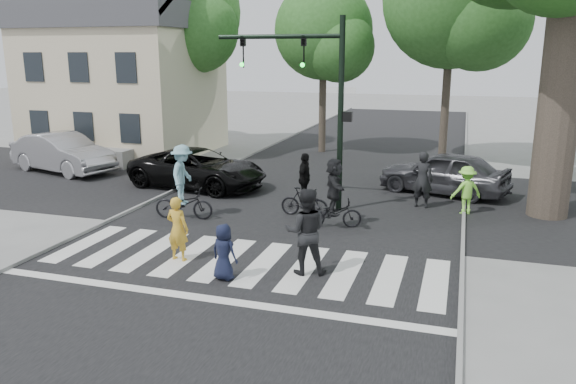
{
  "coord_description": "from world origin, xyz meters",
  "views": [
    {
      "loc": [
        4.84,
        -10.85,
        4.89
      ],
      "look_at": [
        0.5,
        3.0,
        1.3
      ],
      "focal_mm": 35.0,
      "sensor_mm": 36.0,
      "label": 1
    }
  ],
  "objects_px": {
    "cyclist_left": "(183,187)",
    "car_silver": "(63,153)",
    "car_grey": "(444,173)",
    "pedestrian_child": "(224,252)",
    "cyclist_mid": "(304,191)",
    "traffic_signal": "(314,86)",
    "cyclist_right": "(334,197)",
    "pedestrian_woman": "(178,229)",
    "pedestrian_adult": "(306,231)",
    "car_suv": "(198,168)"
  },
  "relations": [
    {
      "from": "traffic_signal",
      "to": "car_grey",
      "type": "xyz_separation_m",
      "value": [
        3.95,
        3.26,
        -3.13
      ]
    },
    {
      "from": "car_silver",
      "to": "car_grey",
      "type": "distance_m",
      "value": 15.54
    },
    {
      "from": "cyclist_left",
      "to": "car_suv",
      "type": "distance_m",
      "value": 4.12
    },
    {
      "from": "pedestrian_woman",
      "to": "pedestrian_adult",
      "type": "relative_size",
      "value": 0.8
    },
    {
      "from": "cyclist_right",
      "to": "cyclist_mid",
      "type": "bearing_deg",
      "value": 142.64
    },
    {
      "from": "pedestrian_child",
      "to": "cyclist_mid",
      "type": "height_order",
      "value": "cyclist_mid"
    },
    {
      "from": "pedestrian_child",
      "to": "cyclist_left",
      "type": "distance_m",
      "value": 5.05
    },
    {
      "from": "pedestrian_woman",
      "to": "cyclist_left",
      "type": "relative_size",
      "value": 0.7
    },
    {
      "from": "cyclist_left",
      "to": "car_grey",
      "type": "height_order",
      "value": "cyclist_left"
    },
    {
      "from": "cyclist_left",
      "to": "car_silver",
      "type": "distance_m",
      "value": 9.4
    },
    {
      "from": "cyclist_left",
      "to": "car_grey",
      "type": "bearing_deg",
      "value": 37.24
    },
    {
      "from": "cyclist_left",
      "to": "cyclist_right",
      "type": "distance_m",
      "value": 4.56
    },
    {
      "from": "cyclist_left",
      "to": "traffic_signal",
      "type": "bearing_deg",
      "value": 34.34
    },
    {
      "from": "pedestrian_adult",
      "to": "cyclist_mid",
      "type": "xyz_separation_m",
      "value": [
        -1.28,
        4.44,
        -0.18
      ]
    },
    {
      "from": "traffic_signal",
      "to": "cyclist_right",
      "type": "xyz_separation_m",
      "value": [
        1.1,
        -1.85,
        -3.0
      ]
    },
    {
      "from": "cyclist_left",
      "to": "car_silver",
      "type": "bearing_deg",
      "value": 149.9
    },
    {
      "from": "pedestrian_adult",
      "to": "cyclist_left",
      "type": "height_order",
      "value": "cyclist_left"
    },
    {
      "from": "car_suv",
      "to": "pedestrian_adult",
      "type": "bearing_deg",
      "value": -130.04
    },
    {
      "from": "cyclist_mid",
      "to": "car_grey",
      "type": "bearing_deg",
      "value": 47.13
    },
    {
      "from": "pedestrian_adult",
      "to": "cyclist_left",
      "type": "xyz_separation_m",
      "value": [
        -4.7,
        3.1,
        -0.01
      ]
    },
    {
      "from": "cyclist_right",
      "to": "car_silver",
      "type": "relative_size",
      "value": 0.41
    },
    {
      "from": "cyclist_right",
      "to": "pedestrian_woman",
      "type": "bearing_deg",
      "value": -128.95
    },
    {
      "from": "traffic_signal",
      "to": "car_silver",
      "type": "bearing_deg",
      "value": 168.42
    },
    {
      "from": "pedestrian_child",
      "to": "pedestrian_adult",
      "type": "distance_m",
      "value": 1.88
    },
    {
      "from": "traffic_signal",
      "to": "car_suv",
      "type": "height_order",
      "value": "traffic_signal"
    },
    {
      "from": "cyclist_right",
      "to": "car_grey",
      "type": "height_order",
      "value": "cyclist_right"
    },
    {
      "from": "pedestrian_child",
      "to": "cyclist_right",
      "type": "distance_m",
      "value": 4.72
    },
    {
      "from": "car_grey",
      "to": "cyclist_right",
      "type": "bearing_deg",
      "value": -12.09
    },
    {
      "from": "cyclist_left",
      "to": "cyclist_right",
      "type": "relative_size",
      "value": 1.12
    },
    {
      "from": "cyclist_mid",
      "to": "car_silver",
      "type": "distance_m",
      "value": 12.03
    },
    {
      "from": "traffic_signal",
      "to": "cyclist_mid",
      "type": "relative_size",
      "value": 3.04
    },
    {
      "from": "cyclist_right",
      "to": "cyclist_left",
      "type": "bearing_deg",
      "value": -173.83
    },
    {
      "from": "cyclist_right",
      "to": "car_suv",
      "type": "xyz_separation_m",
      "value": [
        -5.95,
        3.37,
        -0.18
      ]
    },
    {
      "from": "cyclist_left",
      "to": "cyclist_right",
      "type": "bearing_deg",
      "value": 6.17
    },
    {
      "from": "traffic_signal",
      "to": "cyclist_left",
      "type": "distance_m",
      "value": 5.08
    },
    {
      "from": "cyclist_left",
      "to": "car_silver",
      "type": "relative_size",
      "value": 0.45
    },
    {
      "from": "cyclist_left",
      "to": "car_silver",
      "type": "height_order",
      "value": "cyclist_left"
    },
    {
      "from": "cyclist_mid",
      "to": "cyclist_right",
      "type": "xyz_separation_m",
      "value": [
        1.12,
        -0.85,
        0.09
      ]
    },
    {
      "from": "pedestrian_child",
      "to": "cyclist_left",
      "type": "xyz_separation_m",
      "value": [
        -3.08,
        3.99,
        0.34
      ]
    },
    {
      "from": "cyclist_right",
      "to": "car_suv",
      "type": "distance_m",
      "value": 6.84
    },
    {
      "from": "pedestrian_woman",
      "to": "cyclist_left",
      "type": "height_order",
      "value": "cyclist_left"
    },
    {
      "from": "pedestrian_adult",
      "to": "car_suv",
      "type": "bearing_deg",
      "value": -64.92
    },
    {
      "from": "cyclist_left",
      "to": "pedestrian_adult",
      "type": "bearing_deg",
      "value": -33.41
    },
    {
      "from": "pedestrian_adult",
      "to": "cyclist_mid",
      "type": "relative_size",
      "value": 1.01
    },
    {
      "from": "car_suv",
      "to": "car_silver",
      "type": "relative_size",
      "value": 1.05
    },
    {
      "from": "pedestrian_woman",
      "to": "car_suv",
      "type": "xyz_separation_m",
      "value": [
        -2.95,
        7.08,
        -0.07
      ]
    },
    {
      "from": "pedestrian_woman",
      "to": "car_grey",
      "type": "xyz_separation_m",
      "value": [
        5.84,
        8.83,
        -0.02
      ]
    },
    {
      "from": "car_silver",
      "to": "car_suv",
      "type": "bearing_deg",
      "value": -81.71
    },
    {
      "from": "pedestrian_woman",
      "to": "car_grey",
      "type": "height_order",
      "value": "pedestrian_woman"
    },
    {
      "from": "pedestrian_child",
      "to": "pedestrian_adult",
      "type": "xyz_separation_m",
      "value": [
        1.62,
        0.9,
        0.35
      ]
    }
  ]
}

